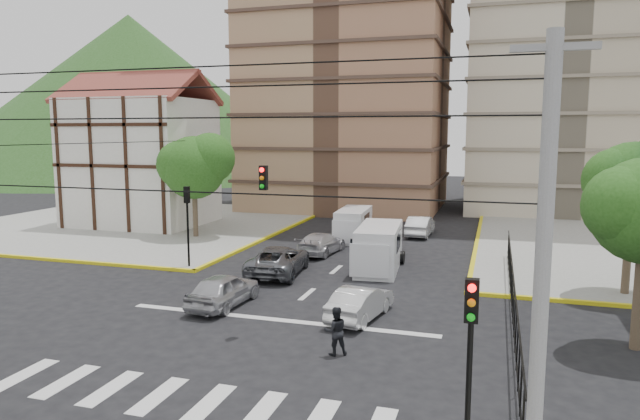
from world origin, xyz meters
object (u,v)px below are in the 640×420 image
at_px(traffic_light_se, 470,347).
at_px(traffic_light_nw, 187,213).
at_px(van_right_lane, 378,249).
at_px(car_white_front_right, 360,302).
at_px(car_silver_front_left, 223,290).
at_px(pedestrian_crosswalk, 335,331).
at_px(van_left_lane, 353,225).

height_order(traffic_light_se, traffic_light_nw, same).
distance_m(van_right_lane, car_white_front_right, 8.18).
xyz_separation_m(van_right_lane, car_silver_front_left, (-5.10, -8.22, -0.45)).
xyz_separation_m(traffic_light_nw, car_white_front_right, (10.95, -5.45, -2.45)).
bearing_deg(pedestrian_crosswalk, traffic_light_nw, -68.48).
bearing_deg(car_silver_front_left, traffic_light_nw, -45.48).
bearing_deg(van_right_lane, pedestrian_crosswalk, -90.23).
height_order(traffic_light_se, van_left_lane, traffic_light_se).
relative_size(car_silver_front_left, pedestrian_crosswalk, 2.56).
bearing_deg(traffic_light_se, van_left_lane, 108.88).
distance_m(traffic_light_se, car_white_front_right, 11.43).
distance_m(van_right_lane, van_left_lane, 8.78).
xyz_separation_m(car_white_front_right, pedestrian_crosswalk, (0.06, -3.92, 0.17)).
relative_size(van_right_lane, car_silver_front_left, 1.30).
height_order(traffic_light_nw, pedestrian_crosswalk, traffic_light_nw).
bearing_deg(car_white_front_right, pedestrian_crosswalk, 100.63).
bearing_deg(pedestrian_crosswalk, traffic_light_se, 98.35).
bearing_deg(car_silver_front_left, traffic_light_se, 139.82).
bearing_deg(traffic_light_nw, car_white_front_right, -26.44).
distance_m(traffic_light_se, van_left_lane, 27.92).
relative_size(car_white_front_right, pedestrian_crosswalk, 2.43).
bearing_deg(traffic_light_nw, van_left_lane, 58.47).
relative_size(traffic_light_se, van_right_lane, 0.79).
distance_m(traffic_light_se, car_silver_front_left, 14.86).
height_order(car_white_front_right, pedestrian_crosswalk, pedestrian_crosswalk).
distance_m(van_right_lane, car_silver_front_left, 9.68).
relative_size(van_left_lane, car_white_front_right, 1.21).
relative_size(car_silver_front_left, car_white_front_right, 1.05).
relative_size(traffic_light_nw, van_left_lane, 0.90).
relative_size(traffic_light_nw, van_right_lane, 0.79).
bearing_deg(traffic_light_nw, car_silver_front_left, -48.52).
relative_size(traffic_light_nw, pedestrian_crosswalk, 2.64).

